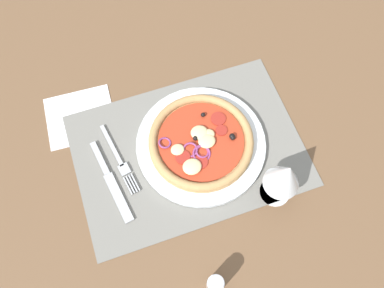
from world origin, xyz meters
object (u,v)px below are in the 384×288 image
at_px(fork, 120,162).
at_px(napkin, 80,116).
at_px(pepper_shaker, 215,284).
at_px(wine_glass, 285,177).
at_px(plate, 201,144).
at_px(knife, 111,181).
at_px(pizza, 201,141).

bearing_deg(fork, napkin, -167.24).
bearing_deg(fork, pepper_shaker, 9.30).
bearing_deg(fork, wine_glass, 49.78).
distance_m(plate, knife, 0.21).
bearing_deg(knife, fork, 131.47).
height_order(knife, pepper_shaker, pepper_shaker).
bearing_deg(knife, plate, 85.97).
relative_size(fork, wine_glass, 1.21).
bearing_deg(knife, wine_glass, 58.26).
relative_size(plate, knife, 1.43).
distance_m(plate, wine_glass, 0.21).
bearing_deg(plate, pepper_shaker, 75.58).
relative_size(plate, wine_glass, 1.92).
distance_m(fork, pepper_shaker, 0.32).
bearing_deg(pepper_shaker, wine_glass, -144.31).
bearing_deg(pepper_shaker, fork, -70.84).
bearing_deg(pepper_shaker, pizza, -104.36).
bearing_deg(napkin, knife, 99.18).
height_order(plate, knife, plate).
xyz_separation_m(knife, pepper_shaker, (-0.14, 0.27, 0.03)).
bearing_deg(plate, wine_glass, 126.30).
xyz_separation_m(pizza, knife, (0.21, 0.02, -0.02)).
bearing_deg(napkin, fork, 112.63).
distance_m(plate, pizza, 0.02).
bearing_deg(wine_glass, pizza, -53.44).
bearing_deg(plate, knife, 5.09).
xyz_separation_m(pizza, pepper_shaker, (0.07, 0.29, 0.00)).
bearing_deg(fork, pizza, 74.15).
height_order(pizza, napkin, pizza).
distance_m(pizza, fork, 0.18).
relative_size(knife, wine_glass, 1.34).
bearing_deg(pepper_shaker, plate, -104.42).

